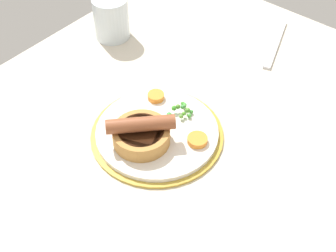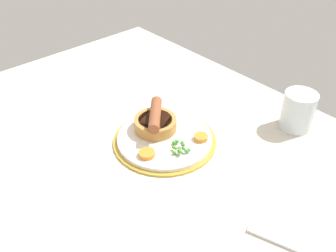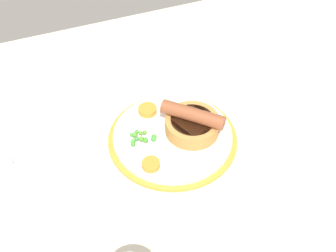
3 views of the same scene
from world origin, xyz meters
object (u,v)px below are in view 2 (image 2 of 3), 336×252
sausage_pudding (156,123)px  carrot_slice_1 (147,154)px  fork (299,249)px  drinking_glass (298,111)px  dinner_plate (165,140)px  pea_pile (180,147)px  carrot_slice_0 (201,137)px

sausage_pudding → carrot_slice_1: size_ratio=2.88×
fork → drinking_glass: bearing=-74.8°
dinner_plate → pea_pile: 6.05cm
carrot_slice_1 → drinking_glass: size_ratio=0.38×
pea_pile → carrot_slice_0: bearing=-93.8°
dinner_plate → pea_pile: pea_pile is taller
pea_pile → drinking_glass: bearing=-111.4°
carrot_slice_0 → dinner_plate: bearing=42.0°
carrot_slice_0 → carrot_slice_1: 13.35cm
carrot_slice_0 → fork: size_ratio=0.18×
carrot_slice_1 → drinking_glass: bearing=-112.6°
dinner_plate → fork: (-37.19, 2.36, -0.27)cm
dinner_plate → carrot_slice_1: size_ratio=6.72×
dinner_plate → drinking_glass: drinking_glass is taller
dinner_plate → fork: dinner_plate is taller
pea_pile → fork: bearing=176.8°
pea_pile → drinking_glass: 30.34cm
carrot_slice_0 → drinking_glass: size_ratio=0.33×
sausage_pudding → carrot_slice_1: (-5.69, 7.58, -1.56)cm
pea_pile → drinking_glass: size_ratio=0.54×
sausage_pudding → drinking_glass: size_ratio=1.09×
carrot_slice_1 → fork: 35.21cm
pea_pile → drinking_glass: drinking_glass is taller
dinner_plate → fork: 37.27cm
pea_pile → carrot_slice_1: size_ratio=1.43×
drinking_glass → pea_pile: bearing=68.6°
sausage_pudding → fork: (-40.53, 2.73, -3.16)cm
carrot_slice_1 → drinking_glass: drinking_glass is taller
carrot_slice_1 → pea_pile: bearing=-117.4°
pea_pile → fork: pea_pile is taller
dinner_plate → carrot_slice_0: (-6.19, -5.58, 1.37)cm
sausage_pudding → pea_pile: bearing=-142.4°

